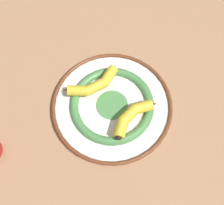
# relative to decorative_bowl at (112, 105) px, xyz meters

# --- Properties ---
(ground_plane) EXTENTS (2.80, 2.80, 0.00)m
(ground_plane) POSITION_rel_decorative_bowl_xyz_m (0.02, -0.03, -0.01)
(ground_plane) COLOR #A87A56
(decorative_bowl) EXTENTS (0.38, 0.38, 0.03)m
(decorative_bowl) POSITION_rel_decorative_bowl_xyz_m (0.00, 0.00, 0.00)
(decorative_bowl) COLOR white
(decorative_bowl) RESTS_ON ground_plane
(banana_a) EXTENTS (0.08, 0.17, 0.03)m
(banana_a) POSITION_rel_decorative_bowl_xyz_m (0.08, -0.01, 0.03)
(banana_a) COLOR yellow
(banana_a) RESTS_ON decorative_bowl
(banana_b) EXTENTS (0.12, 0.17, 0.03)m
(banana_b) POSITION_rel_decorative_bowl_xyz_m (-0.08, 0.02, 0.03)
(banana_b) COLOR yellow
(banana_b) RESTS_ON decorative_bowl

